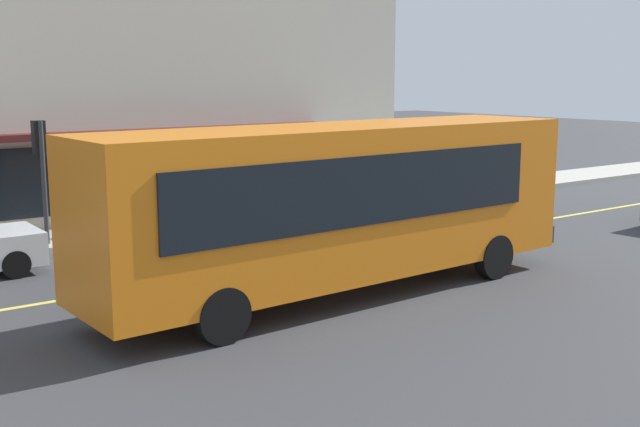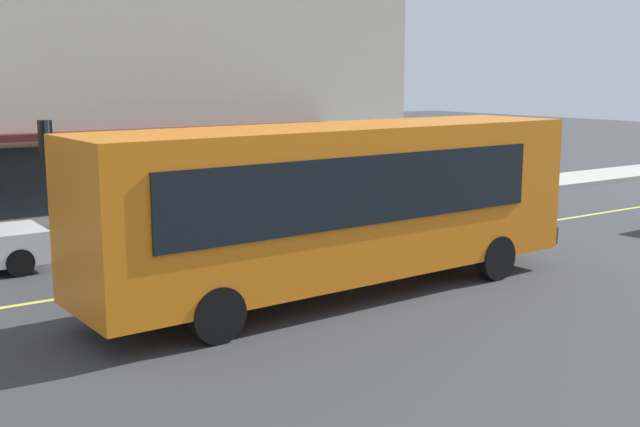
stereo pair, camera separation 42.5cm
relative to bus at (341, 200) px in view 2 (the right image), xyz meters
The scene contains 10 objects.
ground 3.63m from the bus, 75.91° to the left, with size 120.00×120.00×0.00m, color #38383A.
sidewalk 8.90m from the bus, 85.12° to the left, with size 80.00×2.70×0.15m, color #B2ADA3.
lane_centre_stripe 3.63m from the bus, 75.91° to the left, with size 36.00×0.16×0.01m, color #D8D14C.
storefront_building 15.86m from the bus, 99.56° to the left, with size 25.57×11.41×9.43m.
bus is the anchor object (origin of this frame).
traffic_light 8.84m from the bus, 114.51° to the left, with size 0.30×0.52×3.20m.
car_black 6.31m from the bus, 76.31° to the left, with size 4.39×2.05×1.52m.
pedestrian_mid_block 15.67m from the bus, 37.16° to the left, with size 0.34×0.34×1.74m.
pedestrian_waiting 8.29m from the bus, 72.85° to the left, with size 0.34×0.34×1.85m.
pedestrian_near_storefront 8.30m from the bus, 97.18° to the left, with size 0.34×0.34×1.81m.
Camera 2 is at (-10.02, -15.68, 4.49)m, focal length 43.86 mm.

